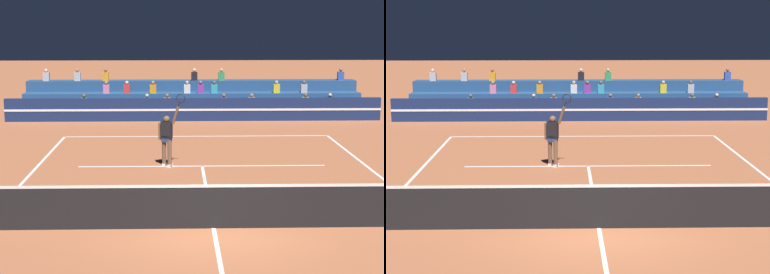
# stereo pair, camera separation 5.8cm
# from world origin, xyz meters

# --- Properties ---
(ground_plane) EXTENTS (120.00, 120.00, 0.00)m
(ground_plane) POSITION_xyz_m (0.00, 0.00, 0.00)
(ground_plane) COLOR #AD603D
(court_lines) EXTENTS (11.10, 23.90, 0.01)m
(court_lines) POSITION_xyz_m (0.00, 0.00, 0.00)
(court_lines) COLOR white
(court_lines) RESTS_ON ground
(tennis_net) EXTENTS (12.00, 0.10, 1.10)m
(tennis_net) POSITION_xyz_m (0.00, 0.00, 0.54)
(tennis_net) COLOR slate
(tennis_net) RESTS_ON ground
(sponsor_banner_wall) EXTENTS (18.00, 0.26, 1.10)m
(sponsor_banner_wall) POSITION_xyz_m (0.00, 15.96, 0.55)
(sponsor_banner_wall) COLOR navy
(sponsor_banner_wall) RESTS_ON ground
(bleacher_stand) EXTENTS (17.17, 2.85, 2.28)m
(bleacher_stand) POSITION_xyz_m (0.00, 18.50, 0.65)
(bleacher_stand) COLOR navy
(bleacher_stand) RESTS_ON ground
(tennis_player) EXTENTS (0.93, 0.46, 2.49)m
(tennis_player) POSITION_xyz_m (-1.16, 6.41, 0.99)
(tennis_player) COLOR brown
(tennis_player) RESTS_ON ground
(tennis_ball) EXTENTS (0.07, 0.07, 0.07)m
(tennis_ball) POSITION_xyz_m (-2.54, 0.86, 0.03)
(tennis_ball) COLOR #C6DB33
(tennis_ball) RESTS_ON ground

